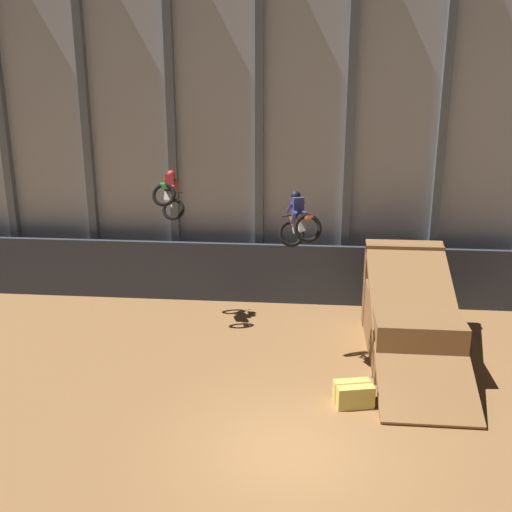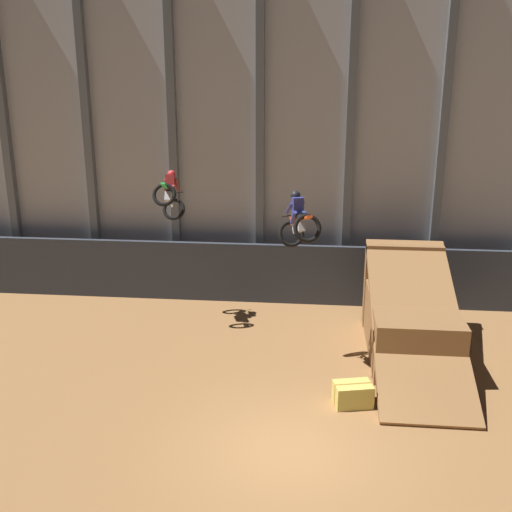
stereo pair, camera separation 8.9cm
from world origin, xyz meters
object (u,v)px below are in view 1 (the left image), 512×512
(dirt_ramp, at_px, (409,318))
(rider_bike_left_air, at_px, (169,195))
(rider_bike_right_air, at_px, (299,222))
(hay_bale_trackside, at_px, (353,394))

(dirt_ramp, height_order, rider_bike_left_air, rider_bike_left_air)
(dirt_ramp, relative_size, rider_bike_left_air, 3.69)
(dirt_ramp, height_order, rider_bike_right_air, rider_bike_right_air)
(hay_bale_trackside, bearing_deg, dirt_ramp, 61.97)
(rider_bike_left_air, distance_m, rider_bike_right_air, 5.05)
(hay_bale_trackside, bearing_deg, rider_bike_left_air, 138.35)
(dirt_ramp, distance_m, rider_bike_right_air, 4.63)
(dirt_ramp, height_order, hay_bale_trackside, dirt_ramp)
(rider_bike_right_air, bearing_deg, hay_bale_trackside, -74.21)
(dirt_ramp, xyz_separation_m, rider_bike_right_air, (-3.22, -1.26, 3.08))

